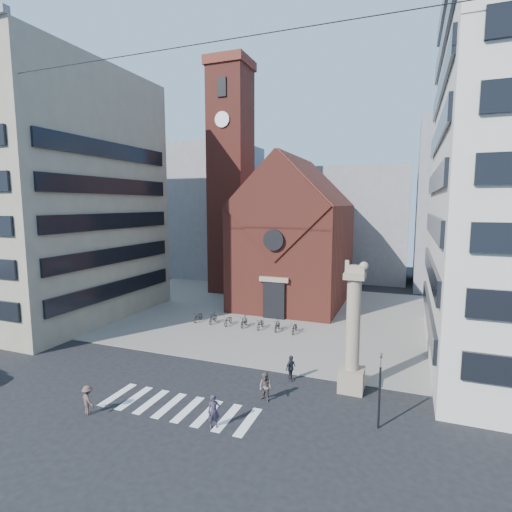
# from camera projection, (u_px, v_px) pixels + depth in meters

# --- Properties ---
(ground) EXTENTS (120.00, 120.00, 0.00)m
(ground) POSITION_uv_depth(u_px,v_px,m) (195.00, 385.00, 27.11)
(ground) COLOR black
(ground) RESTS_ON ground
(piazza) EXTENTS (46.00, 30.00, 0.05)m
(piazza) POSITION_uv_depth(u_px,v_px,m) (280.00, 314.00, 44.69)
(piazza) COLOR gray
(piazza) RESTS_ON ground
(zebra_crossing) EXTENTS (10.20, 3.20, 0.01)m
(zebra_crossing) POSITION_uv_depth(u_px,v_px,m) (179.00, 407.00, 24.14)
(zebra_crossing) COLOR white
(zebra_crossing) RESTS_ON ground
(church) EXTENTS (12.00, 16.65, 18.00)m
(church) POSITION_uv_depth(u_px,v_px,m) (295.00, 238.00, 49.25)
(church) COLOR maroon
(church) RESTS_ON ground
(campanile) EXTENTS (5.50, 5.50, 31.20)m
(campanile) POSITION_uv_depth(u_px,v_px,m) (231.00, 178.00, 54.53)
(campanile) COLOR maroon
(campanile) RESTS_ON ground
(building_left) EXTENTS (18.00, 20.00, 26.00)m
(building_left) POSITION_uv_depth(u_px,v_px,m) (44.00, 197.00, 43.21)
(building_left) COLOR gray
(building_left) RESTS_ON ground
(bg_block_left) EXTENTS (16.00, 14.00, 22.00)m
(bg_block_left) POSITION_uv_depth(u_px,v_px,m) (208.00, 211.00, 69.82)
(bg_block_left) COLOR gray
(bg_block_left) RESTS_ON ground
(bg_block_mid) EXTENTS (14.00, 12.00, 18.00)m
(bg_block_mid) POSITION_uv_depth(u_px,v_px,m) (363.00, 224.00, 65.46)
(bg_block_mid) COLOR gray
(bg_block_mid) RESTS_ON ground
(bg_block_right) EXTENTS (16.00, 14.00, 24.00)m
(bg_block_right) POSITION_uv_depth(u_px,v_px,m) (477.00, 205.00, 56.61)
(bg_block_right) COLOR gray
(bg_block_right) RESTS_ON ground
(lion_column) EXTENTS (1.63, 1.60, 8.68)m
(lion_column) POSITION_uv_depth(u_px,v_px,m) (353.00, 340.00, 25.88)
(lion_column) COLOR gray
(lion_column) RESTS_ON ground
(traffic_light) EXTENTS (0.13, 0.16, 4.30)m
(traffic_light) POSITION_uv_depth(u_px,v_px,m) (380.00, 389.00, 21.62)
(traffic_light) COLOR black
(traffic_light) RESTS_ON ground
(pedestrian_0) EXTENTS (0.81, 0.77, 1.86)m
(pedestrian_0) POSITION_uv_depth(u_px,v_px,m) (214.00, 412.00, 21.85)
(pedestrian_0) COLOR #2E2737
(pedestrian_0) RESTS_ON ground
(pedestrian_1) EXTENTS (1.09, 0.98, 1.84)m
(pedestrian_1) POSITION_uv_depth(u_px,v_px,m) (265.00, 387.00, 24.80)
(pedestrian_1) COLOR #584B46
(pedestrian_1) RESTS_ON ground
(pedestrian_2) EXTENTS (0.78, 1.15, 1.82)m
(pedestrian_2) POSITION_uv_depth(u_px,v_px,m) (291.00, 368.00, 27.69)
(pedestrian_2) COLOR #292B31
(pedestrian_2) RESTS_ON ground
(pedestrian_3) EXTENTS (1.28, 1.01, 1.73)m
(pedestrian_3) POSITION_uv_depth(u_px,v_px,m) (88.00, 400.00, 23.28)
(pedestrian_3) COLOR brown
(pedestrian_3) RESTS_ON ground
(scooter_0) EXTENTS (0.75, 1.95, 1.01)m
(scooter_0) POSITION_uv_depth(u_px,v_px,m) (198.00, 317.00, 41.59)
(scooter_0) COLOR black
(scooter_0) RESTS_ON piazza
(scooter_1) EXTENTS (0.61, 1.88, 1.12)m
(scooter_1) POSITION_uv_depth(u_px,v_px,m) (213.00, 318.00, 40.97)
(scooter_1) COLOR black
(scooter_1) RESTS_ON piazza
(scooter_2) EXTENTS (0.75, 1.95, 1.01)m
(scooter_2) POSITION_uv_depth(u_px,v_px,m) (228.00, 320.00, 40.36)
(scooter_2) COLOR black
(scooter_2) RESTS_ON piazza
(scooter_3) EXTENTS (0.61, 1.88, 1.12)m
(scooter_3) POSITION_uv_depth(u_px,v_px,m) (244.00, 321.00, 39.73)
(scooter_3) COLOR black
(scooter_3) RESTS_ON piazza
(scooter_4) EXTENTS (0.75, 1.95, 1.01)m
(scooter_4) POSITION_uv_depth(u_px,v_px,m) (260.00, 324.00, 39.13)
(scooter_4) COLOR black
(scooter_4) RESTS_ON piazza
(scooter_5) EXTENTS (0.61, 1.88, 1.12)m
(scooter_5) POSITION_uv_depth(u_px,v_px,m) (277.00, 325.00, 38.50)
(scooter_5) COLOR black
(scooter_5) RESTS_ON piazza
(scooter_6) EXTENTS (0.75, 1.95, 1.01)m
(scooter_6) POSITION_uv_depth(u_px,v_px,m) (295.00, 328.00, 37.89)
(scooter_6) COLOR black
(scooter_6) RESTS_ON piazza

